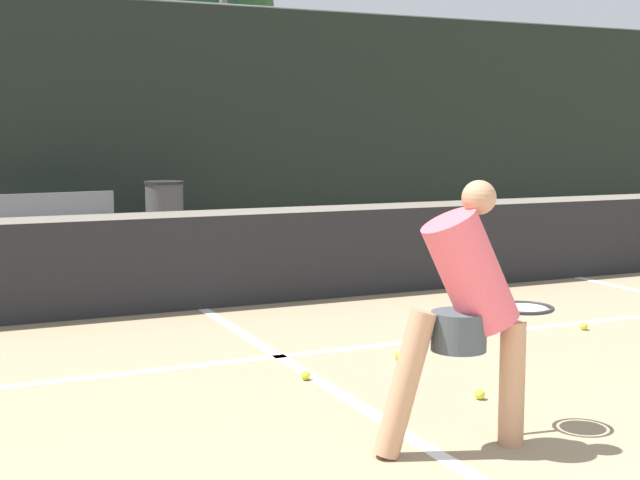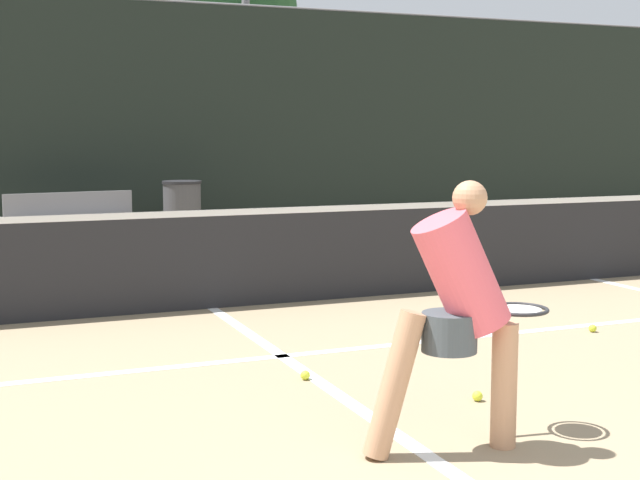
% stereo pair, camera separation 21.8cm
% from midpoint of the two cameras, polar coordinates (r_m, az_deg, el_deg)
% --- Properties ---
extents(court_service_line, '(8.25, 0.10, 0.01)m').
position_cam_midpoint_polar(court_service_line, '(6.77, -1.51, -7.43)').
color(court_service_line, white).
rests_on(court_service_line, ground).
extents(court_center_mark, '(0.10, 5.73, 0.01)m').
position_cam_midpoint_polar(court_center_mark, '(5.99, 1.52, -9.38)').
color(court_center_mark, white).
rests_on(court_center_mark, ground).
extents(net, '(11.09, 0.09, 1.07)m').
position_cam_midpoint_polar(net, '(8.53, -6.24, -1.00)').
color(net, slate).
rests_on(net, ground).
extents(fence_back, '(24.00, 0.06, 3.66)m').
position_cam_midpoint_polar(fence_back, '(13.76, -12.63, 7.37)').
color(fence_back, black).
rests_on(fence_back, ground).
extents(player_practicing, '(1.20, 0.53, 1.44)m').
position_cam_midpoint_polar(player_practicing, '(4.73, 10.12, -4.26)').
color(player_practicing, tan).
rests_on(player_practicing, ground).
extents(tennis_ball_scattered_0, '(0.07, 0.07, 0.07)m').
position_cam_midpoint_polar(tennis_ball_scattered_0, '(6.68, 6.16, -7.42)').
color(tennis_ball_scattered_0, '#D1E033').
rests_on(tennis_ball_scattered_0, ground).
extents(tennis_ball_scattered_1, '(0.07, 0.07, 0.07)m').
position_cam_midpoint_polar(tennis_ball_scattered_1, '(6.15, 0.08, -8.65)').
color(tennis_ball_scattered_1, '#D1E033').
rests_on(tennis_ball_scattered_1, ground).
extents(tennis_ball_scattered_3, '(0.07, 0.07, 0.07)m').
position_cam_midpoint_polar(tennis_ball_scattered_3, '(7.94, 17.81, -5.40)').
color(tennis_ball_scattered_3, '#D1E033').
rests_on(tennis_ball_scattered_3, ground).
extents(tennis_ball_scattered_5, '(0.07, 0.07, 0.07)m').
position_cam_midpoint_polar(tennis_ball_scattered_5, '(5.79, 11.12, -9.78)').
color(tennis_ball_scattered_5, '#D1E033').
rests_on(tennis_ball_scattered_5, ground).
extents(courtside_bench, '(1.78, 0.59, 0.86)m').
position_cam_midpoint_polar(courtside_bench, '(12.57, -15.13, 1.18)').
color(courtside_bench, slate).
rests_on(courtside_bench, ground).
extents(trash_bin, '(0.56, 0.56, 0.99)m').
position_cam_midpoint_polar(trash_bin, '(12.86, -8.33, 1.58)').
color(trash_bin, '#3F3F42').
rests_on(trash_bin, ground).
extents(parked_car, '(1.64, 4.05, 1.47)m').
position_cam_midpoint_polar(parked_car, '(16.40, -5.65, 3.21)').
color(parked_car, '#B7B7BC').
rests_on(parked_car, ground).
extents(tree_east, '(3.53, 3.53, 6.21)m').
position_cam_midpoint_polar(tree_east, '(20.15, -6.33, 14.74)').
color(tree_east, brown).
rests_on(tree_east, ground).
extents(building_far, '(36.00, 2.40, 5.61)m').
position_cam_midpoint_polar(building_far, '(32.83, -18.37, 8.57)').
color(building_far, '#B2ADA3').
rests_on(building_far, ground).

